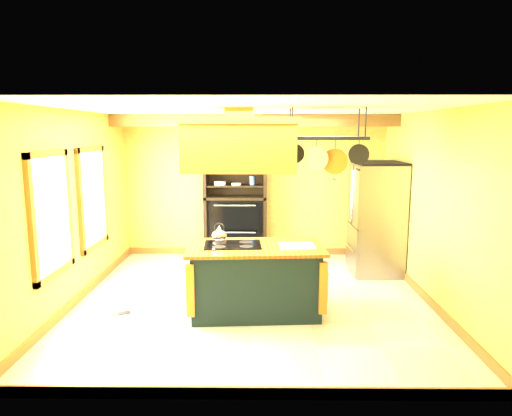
{
  "coord_description": "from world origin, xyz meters",
  "views": [
    {
      "loc": [
        0.11,
        -6.29,
        2.41
      ],
      "look_at": [
        0.04,
        0.3,
        1.3
      ],
      "focal_mm": 32.0,
      "sensor_mm": 36.0,
      "label": 1
    }
  ],
  "objects_px": {
    "refrigerator": "(376,220)",
    "pot_rack": "(326,145)",
    "range_hood": "(239,143)",
    "hutch": "(236,215)",
    "kitchen_island": "(255,279)"
  },
  "relations": [
    {
      "from": "refrigerator",
      "to": "hutch",
      "type": "distance_m",
      "value": 2.61
    },
    {
      "from": "kitchen_island",
      "to": "range_hood",
      "type": "relative_size",
      "value": 1.23
    },
    {
      "from": "pot_rack",
      "to": "hutch",
      "type": "xyz_separation_m",
      "value": [
        -1.31,
        2.73,
        -1.41
      ]
    },
    {
      "from": "refrigerator",
      "to": "pot_rack",
      "type": "bearing_deg",
      "value": -121.85
    },
    {
      "from": "kitchen_island",
      "to": "pot_rack",
      "type": "bearing_deg",
      "value": -3.47
    },
    {
      "from": "pot_rack",
      "to": "range_hood",
      "type": "bearing_deg",
      "value": -179.86
    },
    {
      "from": "pot_rack",
      "to": "hutch",
      "type": "height_order",
      "value": "pot_rack"
    },
    {
      "from": "kitchen_island",
      "to": "hutch",
      "type": "xyz_separation_m",
      "value": [
        -0.4,
        2.74,
        0.35
      ]
    },
    {
      "from": "range_hood",
      "to": "hutch",
      "type": "height_order",
      "value": "range_hood"
    },
    {
      "from": "pot_rack",
      "to": "refrigerator",
      "type": "distance_m",
      "value": 2.52
    },
    {
      "from": "refrigerator",
      "to": "range_hood",
      "type": "bearing_deg",
      "value": -140.76
    },
    {
      "from": "range_hood",
      "to": "pot_rack",
      "type": "relative_size",
      "value": 1.43
    },
    {
      "from": "hutch",
      "to": "range_hood",
      "type": "bearing_deg",
      "value": -85.69
    },
    {
      "from": "hutch",
      "to": "pot_rack",
      "type": "bearing_deg",
      "value": -64.39
    },
    {
      "from": "range_hood",
      "to": "refrigerator",
      "type": "relative_size",
      "value": 0.8
    }
  ]
}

